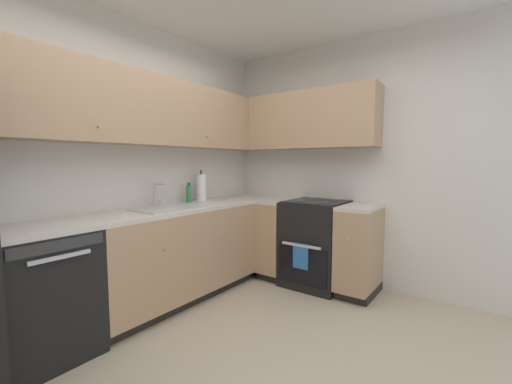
{
  "coord_description": "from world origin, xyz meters",
  "views": [
    {
      "loc": [
        -1.6,
        -1.16,
        1.34
      ],
      "look_at": [
        0.99,
        0.73,
        1.05
      ],
      "focal_mm": 22.71,
      "sensor_mm": 36.0,
      "label": 1
    }
  ],
  "objects_px": {
    "oven_range": "(316,243)",
    "soap_bottle": "(189,194)",
    "paper_towel_roll": "(201,188)",
    "dishwasher": "(42,295)"
  },
  "relations": [
    {
      "from": "paper_towel_roll",
      "to": "dishwasher",
      "type": "bearing_deg",
      "value": -174.5
    },
    {
      "from": "dishwasher",
      "to": "soap_bottle",
      "type": "relative_size",
      "value": 4.17
    },
    {
      "from": "dishwasher",
      "to": "soap_bottle",
      "type": "distance_m",
      "value": 1.62
    },
    {
      "from": "oven_range",
      "to": "soap_bottle",
      "type": "bearing_deg",
      "value": 127.53
    },
    {
      "from": "oven_range",
      "to": "soap_bottle",
      "type": "height_order",
      "value": "soap_bottle"
    },
    {
      "from": "dishwasher",
      "to": "soap_bottle",
      "type": "bearing_deg",
      "value": 6.85
    },
    {
      "from": "soap_bottle",
      "to": "paper_towel_roll",
      "type": "bearing_deg",
      "value": -6.85
    },
    {
      "from": "paper_towel_roll",
      "to": "soap_bottle",
      "type": "bearing_deg",
      "value": 173.15
    },
    {
      "from": "dishwasher",
      "to": "oven_range",
      "type": "bearing_deg",
      "value": -21.35
    },
    {
      "from": "dishwasher",
      "to": "soap_bottle",
      "type": "xyz_separation_m",
      "value": [
        1.5,
        0.18,
        0.57
      ]
    }
  ]
}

